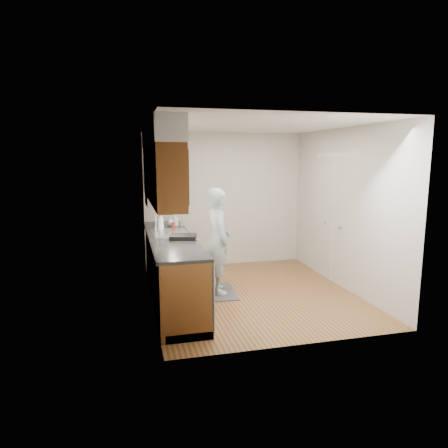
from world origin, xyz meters
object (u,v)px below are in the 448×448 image
(soap_bottle_a, at_px, (161,222))
(steel_can, at_px, (181,225))
(soda_can, at_px, (173,226))
(person, at_px, (218,234))
(soap_bottle_b, at_px, (174,219))
(dish_rack, at_px, (183,237))
(soap_bottle_c, at_px, (170,221))

(soap_bottle_a, bearing_deg, steel_can, 16.79)
(soda_can, bearing_deg, person, -33.57)
(person, relative_size, soap_bottle_b, 8.92)
(dish_rack, bearing_deg, soap_bottle_c, 106.82)
(soap_bottle_c, bearing_deg, steel_can, -61.33)
(soap_bottle_c, bearing_deg, soap_bottle_a, -118.01)
(soap_bottle_a, bearing_deg, dish_rack, -72.41)
(person, height_order, soap_bottle_a, person)
(soap_bottle_b, bearing_deg, soap_bottle_c, -168.40)
(soap_bottle_b, xyz_separation_m, dish_rack, (-0.02, -1.13, -0.07))
(soap_bottle_b, xyz_separation_m, soda_can, (-0.06, -0.34, -0.05))
(person, bearing_deg, steel_can, 41.86)
(steel_can, height_order, dish_rack, steel_can)
(steel_can, bearing_deg, soap_bottle_b, 104.66)
(dish_rack, bearing_deg, steel_can, 98.32)
(person, distance_m, soap_bottle_a, 0.92)
(soda_can, bearing_deg, dish_rack, -86.89)
(person, distance_m, soap_bottle_c, 0.98)
(soap_bottle_c, distance_m, soda_can, 0.33)
(soap_bottle_a, height_order, soap_bottle_b, soap_bottle_a)
(soap_bottle_a, bearing_deg, soda_can, 7.74)
(person, bearing_deg, soap_bottle_c, 36.92)
(soap_bottle_c, distance_m, steel_can, 0.29)
(steel_can, bearing_deg, person, -44.62)
(soap_bottle_a, xyz_separation_m, dish_rack, (0.24, -0.76, -0.10))
(person, distance_m, dish_rack, 0.69)
(person, relative_size, dish_rack, 5.11)
(soap_bottle_c, relative_size, dish_rack, 0.47)
(soap_bottle_c, bearing_deg, person, -49.56)
(dish_rack, bearing_deg, soda_can, 107.24)
(soap_bottle_b, bearing_deg, soda_can, -99.89)
(steel_can, bearing_deg, soap_bottle_a, -163.21)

